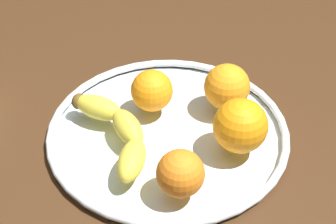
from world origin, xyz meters
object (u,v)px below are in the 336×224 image
(fruit_bowl, at_px, (168,131))
(orange_back_left, at_px, (152,91))
(orange_front_right, at_px, (181,173))
(orange_center, at_px, (240,126))
(orange_front_left, at_px, (227,87))
(banana, at_px, (117,129))

(fruit_bowl, relative_size, orange_back_left, 5.59)
(fruit_bowl, height_order, orange_front_right, orange_front_right)
(orange_center, bearing_deg, orange_front_left, -35.48)
(fruit_bowl, relative_size, orange_center, 4.67)
(banana, xyz_separation_m, orange_center, (-0.13, -0.12, 0.02))
(fruit_bowl, bearing_deg, orange_front_left, -101.36)
(orange_front_right, bearing_deg, orange_center, -87.36)
(fruit_bowl, relative_size, orange_front_left, 5.10)
(orange_front_right, height_order, orange_front_left, orange_front_left)
(orange_back_left, bearing_deg, orange_front_right, 151.62)
(fruit_bowl, bearing_deg, orange_center, -153.48)
(orange_front_left, bearing_deg, orange_front_right, 115.31)
(orange_front_right, bearing_deg, banana, 0.50)
(fruit_bowl, distance_m, orange_front_left, 0.11)
(orange_front_right, xyz_separation_m, orange_center, (0.01, -0.12, 0.01))
(orange_front_right, distance_m, orange_back_left, 0.18)
(banana, height_order, orange_back_left, orange_back_left)
(orange_back_left, bearing_deg, fruit_bowl, 165.65)
(orange_front_right, distance_m, orange_front_left, 0.19)
(banana, xyz_separation_m, orange_back_left, (0.02, -0.08, 0.01))
(fruit_bowl, height_order, banana, banana)
(fruit_bowl, bearing_deg, banana, 66.85)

